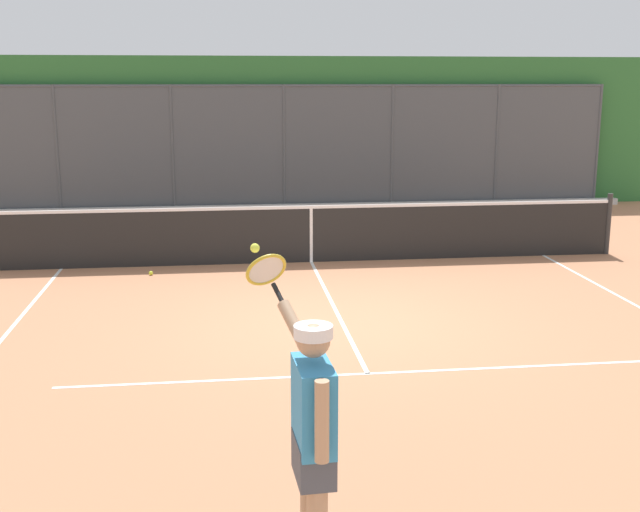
{
  "coord_description": "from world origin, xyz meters",
  "views": [
    {
      "loc": [
        1.45,
        9.41,
        2.99
      ],
      "look_at": [
        0.38,
        0.75,
        1.05
      ],
      "focal_mm": 44.47,
      "sensor_mm": 36.0,
      "label": 1
    }
  ],
  "objects": [
    {
      "name": "ground_plane",
      "position": [
        0.0,
        0.0,
        0.0
      ],
      "size": [
        60.0,
        60.0,
        0.0
      ],
      "primitive_type": "plane",
      "color": "#B27551"
    },
    {
      "name": "court_line_markings",
      "position": [
        0.0,
        2.06,
        0.0
      ],
      "size": [
        8.23,
        9.59,
        0.01
      ],
      "color": "white",
      "rests_on": "ground"
    },
    {
      "name": "fence_backdrop",
      "position": [
        -0.0,
        -9.75,
        1.76
      ],
      "size": [
        18.4,
        1.37,
        3.55
      ],
      "color": "#474C51",
      "rests_on": "ground"
    },
    {
      "name": "tennis_ball_near_baseline",
      "position": [
        2.6,
        -2.9,
        0.03
      ],
      "size": [
        0.07,
        0.07,
        0.07
      ],
      "primitive_type": "sphere",
      "color": "#CCDB33",
      "rests_on": "ground"
    },
    {
      "name": "tennis_player",
      "position": [
        0.95,
        4.99,
        0.92
      ],
      "size": [
        0.52,
        1.34,
        1.89
      ],
      "rotation": [
        0.0,
        0.0,
        -1.52
      ],
      "color": "silver",
      "rests_on": "ground"
    },
    {
      "name": "tennis_net",
      "position": [
        0.0,
        -3.52,
        0.49
      ],
      "size": [
        10.57,
        0.09,
        1.07
      ],
      "color": "#2D2D2D",
      "rests_on": "ground"
    }
  ]
}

